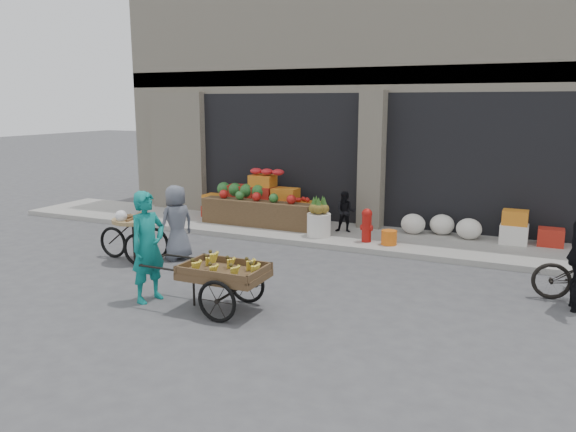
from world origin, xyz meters
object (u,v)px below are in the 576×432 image
at_px(fire_hydrant, 367,224).
at_px(banana_cart, 221,269).
at_px(orange_bucket, 389,238).
at_px(vendor_woman, 148,247).
at_px(vendor_grey, 177,223).
at_px(tricycle_cart, 135,232).
at_px(pineapple_bin, 319,225).
at_px(seated_person, 345,212).

bearing_deg(fire_hydrant, banana_cart, -100.71).
relative_size(orange_bucket, vendor_woman, 0.19).
relative_size(orange_bucket, vendor_grey, 0.22).
distance_m(tricycle_cart, vendor_grey, 0.81).
relative_size(pineapple_bin, fire_hydrant, 0.73).
bearing_deg(vendor_woman, orange_bucket, -18.13).
distance_m(orange_bucket, vendor_woman, 5.20).
bearing_deg(orange_bucket, tricycle_cart, -146.40).
xyz_separation_m(pineapple_bin, banana_cart, (0.26, -4.48, 0.26)).
distance_m(fire_hydrant, orange_bucket, 0.55).
xyz_separation_m(pineapple_bin, seated_person, (0.40, 0.60, 0.21)).
xyz_separation_m(vendor_woman, tricycle_cart, (-1.66, 1.66, -0.29)).
bearing_deg(vendor_grey, pineapple_bin, 163.52).
bearing_deg(orange_bucket, pineapple_bin, 176.42).
relative_size(vendor_woman, vendor_grey, 1.17).
xyz_separation_m(seated_person, vendor_woman, (-1.37, -5.18, 0.27)).
height_order(orange_bucket, vendor_woman, vendor_woman).
bearing_deg(tricycle_cart, vendor_grey, 30.73).
bearing_deg(fire_hydrant, seated_person, 137.12).
bearing_deg(seated_person, pineapple_bin, -133.69).
height_order(pineapple_bin, vendor_grey, vendor_grey).
distance_m(fire_hydrant, banana_cart, 4.51).
distance_m(orange_bucket, tricycle_cart, 5.09).
xyz_separation_m(orange_bucket, seated_person, (-1.20, 0.70, 0.31)).
bearing_deg(tricycle_cart, orange_bucket, 32.20).
height_order(banana_cart, tricycle_cart, tricycle_cart).
bearing_deg(vendor_woman, vendor_grey, 37.09).
distance_m(vendor_woman, tricycle_cart, 2.37).
height_order(seated_person, vendor_grey, vendor_grey).
bearing_deg(banana_cart, seated_person, 87.99).
bearing_deg(pineapple_bin, orange_bucket, -3.58).
bearing_deg(orange_bucket, banana_cart, -106.99).
bearing_deg(vendor_grey, seated_person, 164.36).
bearing_deg(orange_bucket, vendor_grey, -146.12).
bearing_deg(orange_bucket, seated_person, 149.74).
bearing_deg(banana_cart, tricycle_cart, 151.14).
relative_size(pineapple_bin, banana_cart, 0.25).
height_order(seated_person, vendor_woman, vendor_woman).
xyz_separation_m(pineapple_bin, vendor_woman, (-0.97, -4.58, 0.49)).
xyz_separation_m(pineapple_bin, fire_hydrant, (1.10, -0.05, 0.13)).
relative_size(fire_hydrant, tricycle_cart, 0.50).
bearing_deg(pineapple_bin, fire_hydrant, -2.60).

